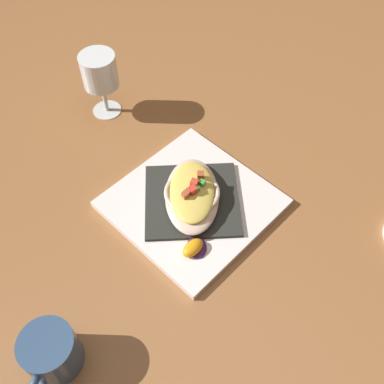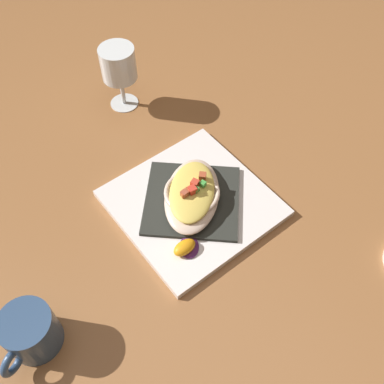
# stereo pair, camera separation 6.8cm
# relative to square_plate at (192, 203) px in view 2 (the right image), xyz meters

# --- Properties ---
(ground_plane) EXTENTS (2.60, 2.60, 0.00)m
(ground_plane) POSITION_rel_square_plate_xyz_m (0.00, 0.00, -0.01)
(ground_plane) COLOR #956137
(square_plate) EXTENTS (0.34, 0.34, 0.01)m
(square_plate) POSITION_rel_square_plate_xyz_m (0.00, 0.00, 0.00)
(square_plate) COLOR white
(square_plate) RESTS_ON ground_plane
(folded_napkin) EXTENTS (0.25, 0.25, 0.01)m
(folded_napkin) POSITION_rel_square_plate_xyz_m (0.00, 0.00, 0.01)
(folded_napkin) COLOR #2B2E29
(folded_napkin) RESTS_ON square_plate
(gratin_dish) EXTENTS (0.21, 0.19, 0.05)m
(gratin_dish) POSITION_rel_square_plate_xyz_m (0.00, -0.00, 0.03)
(gratin_dish) COLOR beige
(gratin_dish) RESTS_ON folded_napkin
(orange_garnish) EXTENTS (0.06, 0.06, 0.02)m
(orange_garnish) POSITION_rel_square_plate_xyz_m (-0.09, -0.06, 0.02)
(orange_garnish) COLOR #4D2056
(orange_garnish) RESTS_ON square_plate
(coffee_mug) EXTENTS (0.11, 0.08, 0.08)m
(coffee_mug) POSITION_rel_square_plate_xyz_m (-0.37, 0.02, 0.03)
(coffee_mug) COLOR #314C73
(coffee_mug) RESTS_ON ground_plane
(stemmed_glass) EXTENTS (0.08, 0.08, 0.15)m
(stemmed_glass) POSITION_rel_square_plate_xyz_m (0.12, 0.32, 0.10)
(stemmed_glass) COLOR white
(stemmed_glass) RESTS_ON ground_plane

